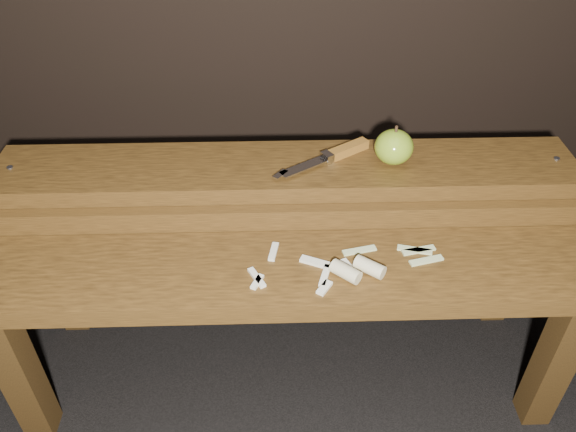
{
  "coord_description": "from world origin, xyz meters",
  "views": [
    {
      "loc": [
        -0.03,
        -0.79,
        1.13
      ],
      "look_at": [
        0.0,
        0.06,
        0.45
      ],
      "focal_mm": 35.0,
      "sensor_mm": 36.0,
      "label": 1
    }
  ],
  "objects_px": {
    "bench_rear_tier": "(287,198)",
    "knife": "(337,154)",
    "apple": "(394,147)",
    "bench_front_tier": "(290,296)"
  },
  "relations": [
    {
      "from": "bench_rear_tier",
      "to": "knife",
      "type": "xyz_separation_m",
      "value": [
        0.11,
        0.02,
        0.1
      ]
    },
    {
      "from": "knife",
      "to": "apple",
      "type": "bearing_deg",
      "value": -9.8
    },
    {
      "from": "bench_front_tier",
      "to": "bench_rear_tier",
      "type": "xyz_separation_m",
      "value": [
        0.0,
        0.23,
        0.06
      ]
    },
    {
      "from": "bench_rear_tier",
      "to": "knife",
      "type": "relative_size",
      "value": 5.82
    },
    {
      "from": "bench_rear_tier",
      "to": "apple",
      "type": "distance_m",
      "value": 0.25
    },
    {
      "from": "bench_front_tier",
      "to": "apple",
      "type": "xyz_separation_m",
      "value": [
        0.22,
        0.23,
        0.18
      ]
    },
    {
      "from": "apple",
      "to": "knife",
      "type": "xyz_separation_m",
      "value": [
        -0.11,
        0.02,
        -0.03
      ]
    },
    {
      "from": "bench_rear_tier",
      "to": "knife",
      "type": "height_order",
      "value": "knife"
    },
    {
      "from": "bench_front_tier",
      "to": "bench_rear_tier",
      "type": "distance_m",
      "value": 0.23
    },
    {
      "from": "bench_front_tier",
      "to": "apple",
      "type": "height_order",
      "value": "apple"
    }
  ]
}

